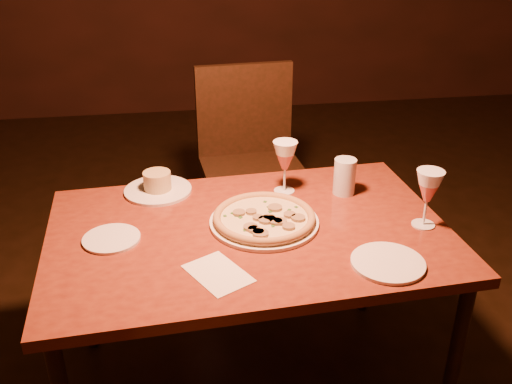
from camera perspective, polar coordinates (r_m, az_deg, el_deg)
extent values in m
cube|color=maroon|center=(1.89, -0.69, -4.22)|extent=(1.35, 0.91, 0.04)
cylinder|color=black|center=(2.37, -16.88, -8.39)|extent=(0.05, 0.05, 0.66)
cylinder|color=black|center=(2.02, 19.15, -15.97)|extent=(0.05, 0.05, 0.66)
cylinder|color=black|center=(2.53, 11.13, -5.34)|extent=(0.05, 0.05, 0.66)
cube|color=black|center=(2.71, -0.15, 1.82)|extent=(0.51, 0.51, 0.05)
cube|color=black|center=(2.82, -1.17, 8.25)|extent=(0.48, 0.07, 0.45)
cylinder|color=black|center=(2.64, -3.28, -5.53)|extent=(0.04, 0.04, 0.49)
cylinder|color=black|center=(2.97, -4.59, -1.66)|extent=(0.04, 0.04, 0.49)
cylinder|color=black|center=(2.72, 4.73, -4.53)|extent=(0.04, 0.04, 0.49)
cylinder|color=black|center=(3.04, 2.57, -0.88)|extent=(0.04, 0.04, 0.49)
cylinder|color=white|center=(1.90, 0.82, -3.02)|extent=(0.36, 0.36, 0.01)
cylinder|color=beige|center=(1.90, 0.82, -2.68)|extent=(0.33, 0.33, 0.01)
torus|color=tan|center=(1.89, 0.82, -2.50)|extent=(0.34, 0.34, 0.03)
cylinder|color=white|center=(2.15, -9.77, 0.17)|extent=(0.25, 0.25, 0.01)
cylinder|color=tan|center=(2.13, -9.85, 1.12)|extent=(0.10, 0.10, 0.07)
cylinder|color=silver|center=(2.10, 8.85, 1.54)|extent=(0.08, 0.08, 0.13)
cylinder|color=white|center=(1.87, -14.26, -4.54)|extent=(0.18, 0.18, 0.01)
cylinder|color=white|center=(1.74, 13.05, -6.91)|extent=(0.22, 0.22, 0.01)
cube|color=white|center=(1.67, -3.82, -8.12)|extent=(0.21, 0.24, 0.00)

